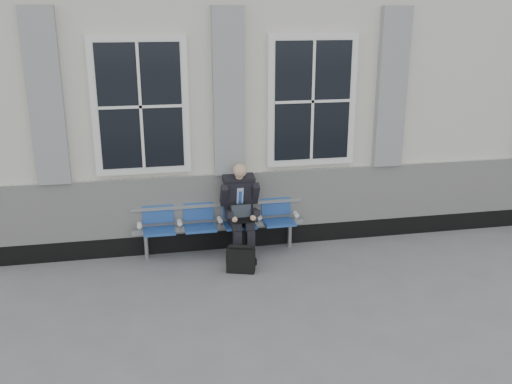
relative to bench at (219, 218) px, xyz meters
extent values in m
plane|color=slate|center=(1.09, -1.32, -0.55)|extent=(70.00, 70.00, 0.00)
cube|color=beige|center=(1.09, 2.18, 1.55)|extent=(14.00, 4.00, 4.20)
cube|color=black|center=(1.09, 0.15, -0.40)|extent=(14.00, 0.10, 0.30)
cube|color=silver|center=(1.09, 0.14, 0.20)|extent=(14.00, 0.08, 0.90)
cube|color=gray|center=(-2.31, 0.12, 1.85)|extent=(0.45, 0.14, 2.40)
cube|color=gray|center=(0.19, 0.12, 1.85)|extent=(0.45, 0.14, 2.40)
cube|color=gray|center=(2.69, 0.12, 1.85)|extent=(0.45, 0.14, 2.40)
cube|color=white|center=(-1.06, 0.14, 1.70)|extent=(1.35, 0.10, 1.95)
cube|color=black|center=(-1.06, 0.09, 1.70)|extent=(1.15, 0.02, 1.75)
cube|color=white|center=(1.44, 0.14, 1.70)|extent=(1.35, 0.10, 1.95)
cube|color=black|center=(1.44, 0.09, 1.70)|extent=(1.15, 0.02, 1.75)
cube|color=#9EA0A3|center=(0.00, -0.02, -0.13)|extent=(2.60, 0.07, 0.07)
cube|color=#9EA0A3|center=(0.00, 0.10, 0.18)|extent=(2.60, 0.05, 0.05)
cylinder|color=#9EA0A3|center=(-1.10, -0.02, -0.36)|extent=(0.06, 0.06, 0.39)
cylinder|color=#9EA0A3|center=(1.10, -0.02, -0.36)|extent=(0.06, 0.06, 0.39)
cube|color=#1E4694|center=(-0.90, -0.10, -0.10)|extent=(0.46, 0.42, 0.07)
cube|color=#1E4694|center=(-0.90, 0.11, 0.16)|extent=(0.46, 0.10, 0.40)
cube|color=#1E4694|center=(-0.30, -0.10, -0.10)|extent=(0.46, 0.42, 0.07)
cube|color=#1E4694|center=(-0.30, 0.11, 0.16)|extent=(0.46, 0.10, 0.40)
cube|color=#1E4694|center=(0.30, -0.10, -0.10)|extent=(0.46, 0.42, 0.07)
cube|color=#1E4694|center=(0.30, 0.11, 0.16)|extent=(0.46, 0.10, 0.40)
cube|color=#1E4694|center=(0.90, -0.10, -0.10)|extent=(0.46, 0.42, 0.07)
cube|color=#1E4694|center=(0.90, 0.11, 0.16)|extent=(0.46, 0.10, 0.40)
cylinder|color=white|center=(-1.18, -0.07, 0.00)|extent=(0.07, 0.12, 0.07)
cylinder|color=white|center=(-0.60, -0.07, 0.00)|extent=(0.07, 0.12, 0.07)
cylinder|color=white|center=(0.00, -0.07, 0.00)|extent=(0.07, 0.12, 0.07)
cylinder|color=white|center=(0.60, -0.07, 0.00)|extent=(0.07, 0.12, 0.07)
cylinder|color=white|center=(1.18, -0.07, 0.00)|extent=(0.07, 0.12, 0.07)
cube|color=black|center=(0.21, -0.47, -0.51)|extent=(0.11, 0.25, 0.09)
cube|color=black|center=(0.40, -0.47, -0.51)|extent=(0.11, 0.25, 0.09)
cube|color=black|center=(0.21, -0.41, -0.31)|extent=(0.12, 0.13, 0.47)
cube|color=black|center=(0.40, -0.41, -0.31)|extent=(0.12, 0.13, 0.47)
cube|color=black|center=(0.21, -0.20, -0.01)|extent=(0.14, 0.44, 0.14)
cube|color=black|center=(0.40, -0.20, -0.01)|extent=(0.14, 0.44, 0.14)
cube|color=black|center=(0.30, 0.00, 0.31)|extent=(0.41, 0.34, 0.61)
cube|color=#B4C8ED|center=(0.30, -0.12, 0.33)|extent=(0.10, 0.09, 0.35)
cube|color=blue|center=(0.30, -0.13, 0.31)|extent=(0.04, 0.08, 0.29)
cube|color=black|center=(0.30, -0.03, 0.60)|extent=(0.47, 0.24, 0.14)
cylinder|color=#D6A986|center=(0.30, -0.08, 0.66)|extent=(0.11, 0.11, 0.10)
sphere|color=#D6A986|center=(0.30, -0.14, 0.76)|extent=(0.20, 0.20, 0.20)
cube|color=black|center=(0.07, -0.10, 0.38)|extent=(0.10, 0.28, 0.36)
cube|color=black|center=(0.53, -0.10, 0.38)|extent=(0.10, 0.28, 0.36)
cube|color=black|center=(0.11, -0.28, 0.15)|extent=(0.09, 0.30, 0.14)
cube|color=black|center=(0.50, -0.27, 0.15)|extent=(0.09, 0.30, 0.14)
sphere|color=#D6A986|center=(0.17, -0.41, 0.11)|extent=(0.09, 0.09, 0.09)
sphere|color=#D6A986|center=(0.44, -0.41, 0.11)|extent=(0.09, 0.09, 0.09)
cube|color=black|center=(0.30, -0.33, 0.06)|extent=(0.32, 0.23, 0.02)
cube|color=black|center=(0.30, -0.22, 0.17)|extent=(0.32, 0.09, 0.21)
cube|color=black|center=(0.30, -0.23, 0.17)|extent=(0.29, 0.07, 0.17)
cube|color=black|center=(0.20, -0.76, -0.37)|extent=(0.43, 0.28, 0.36)
cylinder|color=black|center=(0.20, -0.76, -0.18)|extent=(0.32, 0.16, 0.06)
camera|label=1|loc=(-1.05, -8.01, 2.97)|focal=40.00mm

